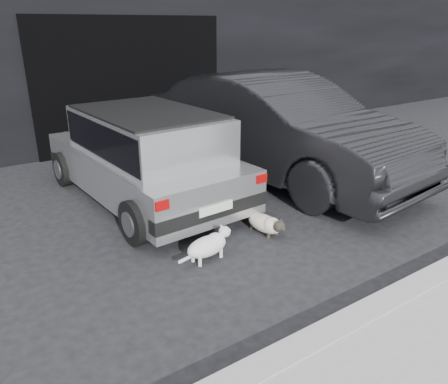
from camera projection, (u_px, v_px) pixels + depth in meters
ground at (191, 224)px, 5.71m from camera, size 80.00×80.00×0.00m
building_facade at (94, 21)px, 9.96m from camera, size 34.00×4.00×5.00m
garage_opening at (133, 84)px, 8.84m from camera, size 4.00×0.10×2.60m
curb at (416, 289)px, 4.21m from camera, size 18.00×0.25×0.12m
silver_hatchback at (146, 152)px, 6.27m from camera, size 1.95×3.70×1.33m
second_car at (276, 127)px, 7.25m from camera, size 2.29×5.27×1.68m
cat_siamese at (267, 224)px, 5.42m from camera, size 0.29×0.79×0.27m
cat_white at (209, 245)px, 4.81m from camera, size 0.75×0.31×0.35m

